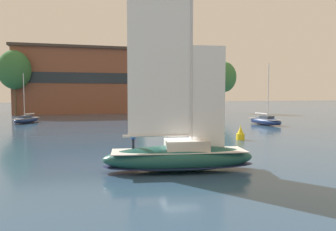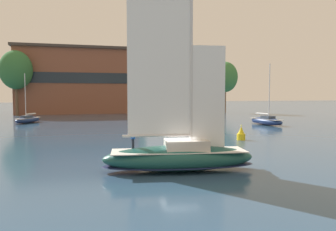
{
  "view_description": "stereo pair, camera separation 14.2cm",
  "coord_description": "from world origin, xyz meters",
  "px_view_note": "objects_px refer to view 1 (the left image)",
  "views": [
    {
      "loc": [
        -7.12,
        -22.57,
        5.67
      ],
      "look_at": [
        0.0,
        3.0,
        3.88
      ],
      "focal_mm": 35.0,
      "sensor_mm": 36.0,
      "label": 1
    },
    {
      "loc": [
        -6.98,
        -22.61,
        5.67
      ],
      "look_at": [
        0.0,
        3.0,
        3.88
      ],
      "focal_mm": 35.0,
      "sensor_mm": 36.0,
      "label": 2
    }
  ],
  "objects_px": {
    "sailboat_main": "(179,155)",
    "channel_buoy": "(240,134)",
    "tree_shore_center": "(224,77)",
    "sailboat_moored_near_marina": "(265,121)",
    "sailboat_moored_far_slip": "(26,120)",
    "tree_shore_left": "(14,70)",
    "tree_shore_right": "(134,81)"
  },
  "relations": [
    {
      "from": "tree_shore_center",
      "to": "channel_buoy",
      "type": "relative_size",
      "value": 8.03
    },
    {
      "from": "tree_shore_center",
      "to": "tree_shore_left",
      "type": "bearing_deg",
      "value": 177.95
    },
    {
      "from": "tree_shore_center",
      "to": "sailboat_main",
      "type": "distance_m",
      "value": 74.87
    },
    {
      "from": "tree_shore_left",
      "to": "channel_buoy",
      "type": "height_order",
      "value": "tree_shore_left"
    },
    {
      "from": "tree_shore_right",
      "to": "sailboat_moored_near_marina",
      "type": "relative_size",
      "value": 1.23
    },
    {
      "from": "sailboat_moored_near_marina",
      "to": "channel_buoy",
      "type": "relative_size",
      "value": 5.91
    },
    {
      "from": "tree_shore_right",
      "to": "sailboat_moored_near_marina",
      "type": "distance_m",
      "value": 47.13
    },
    {
      "from": "sailboat_main",
      "to": "sailboat_moored_near_marina",
      "type": "xyz_separation_m",
      "value": [
        25.6,
        29.42,
        -0.45
      ]
    },
    {
      "from": "tree_shore_center",
      "to": "sailboat_moored_near_marina",
      "type": "height_order",
      "value": "tree_shore_center"
    },
    {
      "from": "sailboat_main",
      "to": "channel_buoy",
      "type": "height_order",
      "value": "sailboat_main"
    },
    {
      "from": "tree_shore_left",
      "to": "sailboat_moored_near_marina",
      "type": "relative_size",
      "value": 1.51
    },
    {
      "from": "sailboat_moored_near_marina",
      "to": "channel_buoy",
      "type": "distance_m",
      "value": 21.08
    },
    {
      "from": "tree_shore_right",
      "to": "tree_shore_left",
      "type": "bearing_deg",
      "value": -171.17
    },
    {
      "from": "sailboat_main",
      "to": "sailboat_moored_near_marina",
      "type": "height_order",
      "value": "sailboat_main"
    },
    {
      "from": "sailboat_main",
      "to": "sailboat_moored_far_slip",
      "type": "xyz_separation_m",
      "value": [
        -16.58,
        45.12,
        -0.55
      ]
    },
    {
      "from": "sailboat_moored_far_slip",
      "to": "tree_shore_left",
      "type": "bearing_deg",
      "value": 103.96
    },
    {
      "from": "sailboat_moored_near_marina",
      "to": "channel_buoy",
      "type": "height_order",
      "value": "sailboat_moored_near_marina"
    },
    {
      "from": "tree_shore_right",
      "to": "channel_buoy",
      "type": "height_order",
      "value": "tree_shore_right"
    },
    {
      "from": "tree_shore_right",
      "to": "sailboat_main",
      "type": "xyz_separation_m",
      "value": [
        -9.11,
        -72.71,
        -8.26
      ]
    },
    {
      "from": "tree_shore_right",
      "to": "channel_buoy",
      "type": "distance_m",
      "value": 60.13
    },
    {
      "from": "sailboat_moored_near_marina",
      "to": "channel_buoy",
      "type": "xyz_separation_m",
      "value": [
        -13.56,
        -16.13,
        -0.01
      ]
    },
    {
      "from": "tree_shore_center",
      "to": "sailboat_moored_far_slip",
      "type": "bearing_deg",
      "value": -157.94
    },
    {
      "from": "tree_shore_center",
      "to": "sailboat_moored_far_slip",
      "type": "distance_m",
      "value": 55.94
    },
    {
      "from": "tree_shore_left",
      "to": "tree_shore_center",
      "type": "height_order",
      "value": "tree_shore_left"
    },
    {
      "from": "tree_shore_right",
      "to": "sailboat_main",
      "type": "relative_size",
      "value": 0.88
    },
    {
      "from": "sailboat_moored_far_slip",
      "to": "channel_buoy",
      "type": "bearing_deg",
      "value": -48.06
    },
    {
      "from": "sailboat_main",
      "to": "channel_buoy",
      "type": "relative_size",
      "value": 8.27
    },
    {
      "from": "tree_shore_left",
      "to": "tree_shore_right",
      "type": "xyz_separation_m",
      "value": [
        31.34,
        4.87,
        -2.11
      ]
    },
    {
      "from": "tree_shore_right",
      "to": "sailboat_moored_far_slip",
      "type": "distance_m",
      "value": 38.71
    },
    {
      "from": "tree_shore_center",
      "to": "channel_buoy",
      "type": "distance_m",
      "value": 57.94
    },
    {
      "from": "sailboat_main",
      "to": "channel_buoy",
      "type": "bearing_deg",
      "value": 47.83
    },
    {
      "from": "channel_buoy",
      "to": "sailboat_main",
      "type": "bearing_deg",
      "value": -132.17
    }
  ]
}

